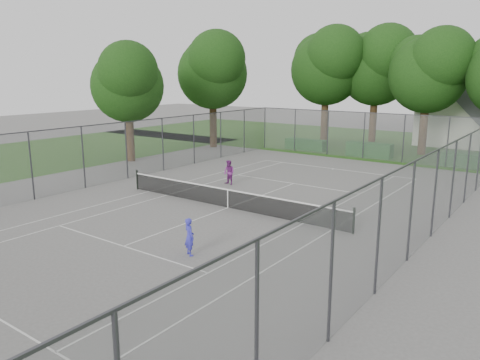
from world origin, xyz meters
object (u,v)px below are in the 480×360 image
Objects in this scene: tennis_net at (228,198)px; house at (467,104)px; girl_player at (189,237)px; woman_player at (229,172)px.

house is at bearing 80.61° from tennis_net.
house is 34.63m from girl_player.
house is at bearing 81.86° from woman_player.
girl_player is 0.95× the size of woman_player.
house is 26.23m from woman_player.
girl_player is 11.03m from woman_player.
woman_player reaches higher than girl_player.
house is 6.78× the size of girl_player.
house is 6.47× the size of woman_player.
house is (4.77, 28.85, 3.23)m from tennis_net.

